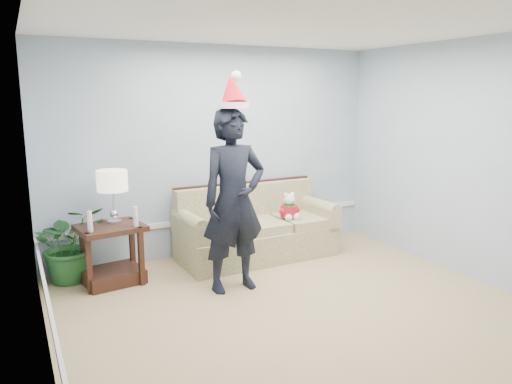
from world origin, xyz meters
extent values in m
cube|color=tan|center=(0.00, 0.00, -0.01)|extent=(4.50, 5.00, 0.02)
cube|color=white|center=(0.00, 0.00, 2.71)|extent=(4.50, 5.00, 0.02)
cube|color=#A4BAD2|center=(0.00, 2.51, 1.35)|extent=(4.50, 0.02, 2.70)
cube|color=#A4BAD2|center=(-2.26, 0.00, 1.35)|extent=(0.02, 5.00, 2.70)
cube|color=#A4BAD2|center=(2.26, 0.00, 1.35)|extent=(0.02, 5.00, 2.70)
cube|color=white|center=(0.00, 2.48, 0.45)|extent=(4.48, 0.03, 0.06)
cube|color=white|center=(-2.23, 0.00, 0.45)|extent=(0.03, 4.98, 0.06)
cube|color=#515E2C|center=(0.36, 2.02, 0.19)|extent=(2.04, 0.94, 0.38)
cube|color=#515E2C|center=(-0.26, 1.97, 0.44)|extent=(0.62, 0.71, 0.11)
cube|color=#515E2C|center=(0.36, 1.97, 0.44)|extent=(0.62, 0.71, 0.11)
cube|color=#515E2C|center=(0.98, 1.97, 0.44)|extent=(0.62, 0.71, 0.11)
cube|color=#515E2C|center=(0.36, 2.35, 0.65)|extent=(2.01, 0.28, 0.53)
cube|color=black|center=(0.36, 2.41, 0.91)|extent=(2.00, 0.14, 0.05)
cube|color=#515E2C|center=(-0.55, 2.02, 0.50)|extent=(0.21, 0.86, 0.23)
cube|color=#515E2C|center=(1.28, 2.02, 0.50)|extent=(0.21, 0.86, 0.23)
cube|color=#3E1F16|center=(-1.49, 1.95, 0.63)|extent=(0.77, 0.68, 0.06)
cube|color=#3E1F16|center=(-1.49, 1.95, 0.08)|extent=(0.69, 0.60, 0.15)
cube|color=#3E1F16|center=(-1.76, 1.73, 0.33)|extent=(0.06, 0.06, 0.66)
cube|color=#3E1F16|center=(-1.21, 1.73, 0.33)|extent=(0.06, 0.06, 0.66)
cube|color=#3E1F16|center=(-1.76, 2.17, 0.33)|extent=(0.06, 0.06, 0.66)
cube|color=#3E1F16|center=(-1.21, 2.17, 0.33)|extent=(0.06, 0.06, 0.66)
cylinder|color=silver|center=(-1.42, 2.03, 0.68)|extent=(0.16, 0.16, 0.03)
sphere|color=silver|center=(-1.42, 2.03, 0.77)|extent=(0.09, 0.09, 0.09)
cylinder|color=silver|center=(-1.42, 2.03, 0.91)|extent=(0.03, 0.03, 0.34)
cylinder|color=beige|center=(-1.42, 2.03, 1.15)|extent=(0.34, 0.34, 0.23)
cylinder|color=silver|center=(-1.72, 1.78, 0.72)|extent=(0.06, 0.06, 0.12)
cylinder|color=white|center=(-1.72, 1.78, 0.83)|extent=(0.05, 0.05, 0.10)
cylinder|color=silver|center=(-1.24, 1.78, 0.72)|extent=(0.06, 0.06, 0.12)
cylinder|color=white|center=(-1.24, 1.78, 0.83)|extent=(0.05, 0.05, 0.10)
imported|color=#24612B|center=(-1.89, 2.22, 0.43)|extent=(0.88, 0.80, 0.86)
imported|color=black|center=(-0.33, 1.19, 0.98)|extent=(0.73, 0.49, 1.95)
cylinder|color=white|center=(-0.33, 1.19, 1.97)|extent=(0.32, 0.32, 0.06)
cone|color=red|center=(-0.33, 1.22, 2.13)|extent=(0.27, 0.35, 0.38)
sphere|color=white|center=(-0.33, 1.11, 2.26)|extent=(0.10, 0.10, 0.10)
sphere|color=white|center=(0.77, 1.92, 0.60)|extent=(0.20, 0.20, 0.20)
cylinder|color=red|center=(0.77, 1.92, 0.60)|extent=(0.22, 0.22, 0.14)
cylinder|color=#13631F|center=(0.77, 1.92, 0.68)|extent=(0.15, 0.15, 0.03)
sphere|color=white|center=(0.71, 1.83, 0.53)|extent=(0.09, 0.09, 0.09)
sphere|color=white|center=(0.82, 1.83, 0.53)|extent=(0.09, 0.09, 0.09)
sphere|color=white|center=(0.77, 1.91, 0.75)|extent=(0.14, 0.14, 0.14)
sphere|color=black|center=(0.77, 1.82, 0.74)|extent=(0.02, 0.02, 0.02)
sphere|color=white|center=(0.72, 1.92, 0.81)|extent=(0.06, 0.06, 0.06)
sphere|color=white|center=(0.82, 1.92, 0.81)|extent=(0.06, 0.06, 0.06)
camera|label=1|loc=(-2.40, -3.52, 2.07)|focal=35.00mm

